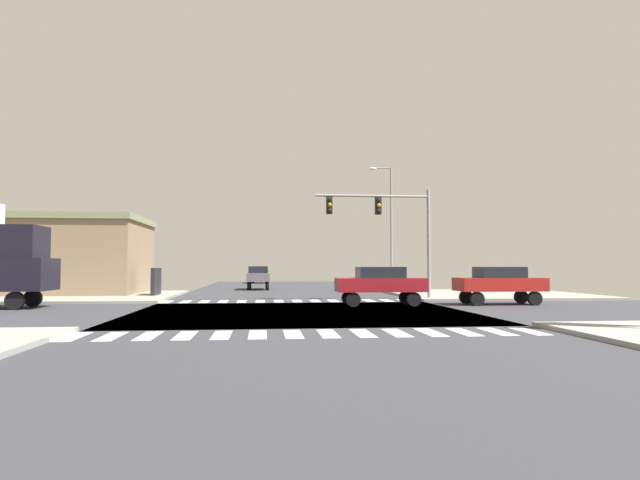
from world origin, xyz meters
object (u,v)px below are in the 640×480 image
Objects in this scene: bank_building at (37,256)px; sedan_farside_1 at (499,282)px; street_lamp at (388,218)px; sedan_queued_3 at (258,276)px; traffic_signal_mast at (384,218)px; sedan_crossing_2 at (260,273)px; sedan_middle_4 at (380,283)px.

bank_building is 29.06m from sedan_farside_1.
street_lamp is 11.69m from sedan_queued_3.
traffic_signal_mast is at bearing -104.29° from street_lamp.
bank_building is 16.21m from sedan_queued_3.
sedan_crossing_2 is (-12.14, 35.43, 0.00)m from sedan_farside_1.
sedan_farside_1 is 1.00× the size of sedan_middle_4.
traffic_signal_mast is at bearing 164.62° from sedan_middle_4.
traffic_signal_mast is 1.54× the size of sedan_crossing_2.
sedan_farside_1 is at bearing 108.92° from sedan_crossing_2.
street_lamp is 15.07m from sedan_middle_4.
sedan_middle_4 is (-6.05, 0.00, 0.00)m from sedan_farside_1.
sedan_queued_3 is at bearing -147.02° from sedan_farside_1.
sedan_crossing_2 is 35.95m from sedan_middle_4.
sedan_queued_3 is at bearing 90.00° from sedan_crossing_2.
sedan_queued_3 is 1.00× the size of sedan_middle_4.
traffic_signal_mast is 1.54× the size of sedan_farside_1.
sedan_middle_4 is (-3.64, -13.95, -4.38)m from street_lamp.
street_lamp reaches higher than traffic_signal_mast.
traffic_signal_mast is 32.22m from sedan_crossing_2.
street_lamp reaches higher than sedan_crossing_2.
street_lamp is 2.18× the size of sedan_farside_1.
street_lamp is 2.18× the size of sedan_queued_3.
street_lamp is 2.18× the size of sedan_middle_4.
bank_building is (-21.73, 7.32, -2.07)m from traffic_signal_mast.
sedan_farside_1 is 1.00× the size of sedan_queued_3.
bank_building is 3.57× the size of sedan_farside_1.
street_lamp reaches higher than sedan_middle_4.
sedan_crossing_2 is (14.48, 23.87, -1.47)m from bank_building.
sedan_crossing_2 is at bearing -161.08° from sedan_farside_1.
traffic_signal_mast is at bearing -18.62° from bank_building.
sedan_middle_4 is (-1.17, -4.24, -3.54)m from traffic_signal_mast.
street_lamp reaches higher than sedan_queued_3.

